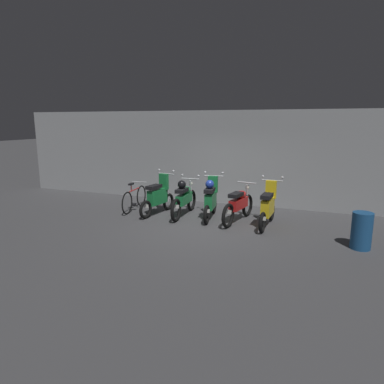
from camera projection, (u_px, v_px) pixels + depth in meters
ground_plane at (202, 225)px, 9.06m from camera, size 80.00×80.00×0.00m
back_wall at (229, 158)px, 11.28m from camera, size 16.00×0.30×3.08m
motorbike_slot_0 at (158, 197)px, 10.11m from camera, size 0.58×1.67×1.29m
motorbike_slot_1 at (184, 198)px, 9.91m from camera, size 0.59×1.95×1.15m
motorbike_slot_2 at (211, 199)px, 9.63m from camera, size 0.59×1.68×1.29m
motorbike_slot_3 at (239, 204)px, 9.33m from camera, size 0.62×1.93×1.03m
motorbike_slot_4 at (268, 207)px, 8.91m from camera, size 0.59×1.68×1.29m
bicycle at (134, 199)px, 10.59m from camera, size 0.50×1.73×0.89m
trash_bin at (362, 231)px, 7.33m from camera, size 0.43×0.43×0.81m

